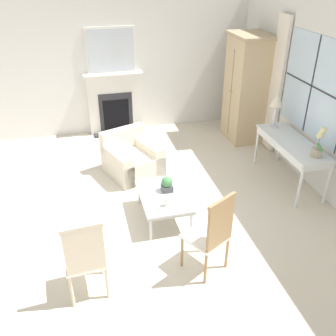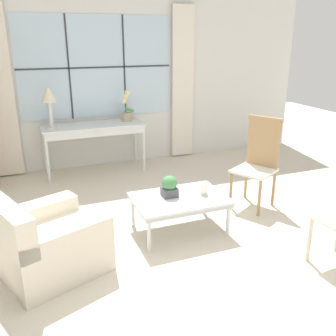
% 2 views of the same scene
% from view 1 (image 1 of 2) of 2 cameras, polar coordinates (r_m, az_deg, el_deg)
% --- Properties ---
extents(ground_plane, '(14.00, 14.00, 0.00)m').
position_cam_1_polar(ground_plane, '(5.68, -5.70, -6.34)').
color(ground_plane, beige).
extents(wall_back_windowed, '(7.20, 0.14, 2.80)m').
position_cam_1_polar(wall_back_windowed, '(6.11, 23.15, 8.88)').
color(wall_back_windowed, silver).
rests_on(wall_back_windowed, ground_plane).
extents(wall_left, '(0.06, 7.20, 2.80)m').
position_cam_1_polar(wall_left, '(7.92, -5.31, 15.55)').
color(wall_left, silver).
rests_on(wall_left, ground_plane).
extents(fireplace, '(0.34, 1.18, 2.14)m').
position_cam_1_polar(fireplace, '(7.94, -8.12, 10.38)').
color(fireplace, '#2D2D33').
rests_on(fireplace, ground_plane).
extents(armoire, '(0.91, 0.67, 2.08)m').
position_cam_1_polar(armoire, '(7.64, 11.79, 11.77)').
color(armoire, tan).
rests_on(armoire, ground_plane).
extents(console_table, '(1.52, 0.55, 0.75)m').
position_cam_1_polar(console_table, '(6.32, 18.37, 3.23)').
color(console_table, silver).
rests_on(console_table, ground_plane).
extents(table_lamp, '(0.22, 0.22, 0.60)m').
position_cam_1_polar(table_lamp, '(6.57, 16.24, 9.57)').
color(table_lamp, silver).
rests_on(table_lamp, console_table).
extents(potted_orchid, '(0.21, 0.16, 0.48)m').
position_cam_1_polar(potted_orchid, '(5.84, 21.95, 3.27)').
color(potted_orchid, tan).
rests_on(potted_orchid, console_table).
extents(armchair_upholstered, '(1.06, 1.05, 0.73)m').
position_cam_1_polar(armchair_upholstered, '(6.47, -5.50, 1.23)').
color(armchair_upholstered, beige).
rests_on(armchair_upholstered, ground_plane).
extents(side_chair_wooden, '(0.60, 0.60, 1.10)m').
position_cam_1_polar(side_chair_wooden, '(4.32, 6.87, -9.57)').
color(side_chair_wooden, white).
rests_on(side_chair_wooden, ground_plane).
extents(accent_chair_wooden, '(0.47, 0.47, 1.06)m').
position_cam_1_polar(accent_chair_wooden, '(4.11, -12.55, -12.98)').
color(accent_chair_wooden, white).
rests_on(accent_chair_wooden, ground_plane).
extents(coffee_table, '(0.97, 0.66, 0.39)m').
position_cam_1_polar(coffee_table, '(5.30, -0.66, -4.45)').
color(coffee_table, silver).
rests_on(coffee_table, ground_plane).
extents(potted_plant_small, '(0.16, 0.16, 0.23)m').
position_cam_1_polar(potted_plant_small, '(5.30, -0.16, -2.45)').
color(potted_plant_small, '#4C4C51').
rests_on(potted_plant_small, coffee_table).
extents(pillar_candle, '(0.10, 0.10, 0.14)m').
position_cam_1_polar(pillar_candle, '(5.02, -0.22, -5.22)').
color(pillar_candle, silver).
rests_on(pillar_candle, coffee_table).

